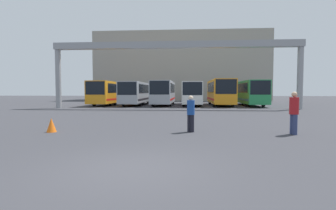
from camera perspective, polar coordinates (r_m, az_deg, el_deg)
ground_plane at (r=6.56m, az=-8.12°, el=-13.71°), size 200.00×200.00×0.00m
building_backdrop at (r=56.76m, az=2.94°, el=8.00°), size 34.66×12.00×13.64m
overhead_gantry at (r=28.43m, az=1.54°, el=11.25°), size 26.52×0.80×7.16m
bus_slot_0 at (r=37.64m, az=-12.45°, el=2.85°), size 2.55×12.20×3.15m
bus_slot_1 at (r=36.61m, az=-6.81°, el=2.82°), size 2.50×11.96×3.07m
bus_slot_2 at (r=35.67m, az=-0.94°, el=2.94°), size 2.51×11.15×3.19m
bus_slot_3 at (r=35.66m, az=5.16°, el=2.80°), size 2.46×11.42×3.05m
bus_slot_4 at (r=35.65m, az=11.28°, el=3.02°), size 2.61×10.89×3.34m
bus_slot_5 at (r=36.61m, az=17.13°, el=2.82°), size 2.47×11.50×3.19m
pedestrian_near_right at (r=12.62m, az=25.73°, el=-1.35°), size 0.39×0.39×1.86m
pedestrian_mid_right at (r=12.12m, az=4.98°, el=-1.68°), size 0.35×0.35×1.69m
traffic_cone at (r=13.24m, az=-24.04°, el=-4.01°), size 0.44×0.44×0.65m
tire_stack at (r=31.26m, az=26.12°, el=0.14°), size 1.04×1.04×0.96m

